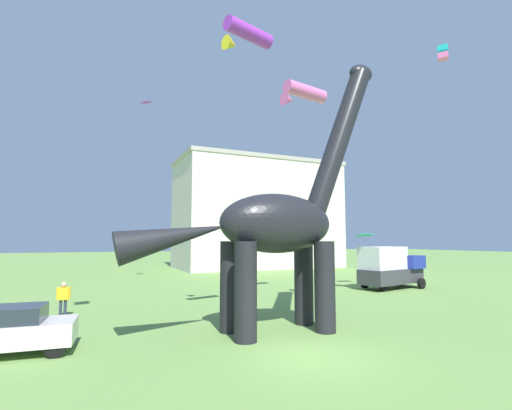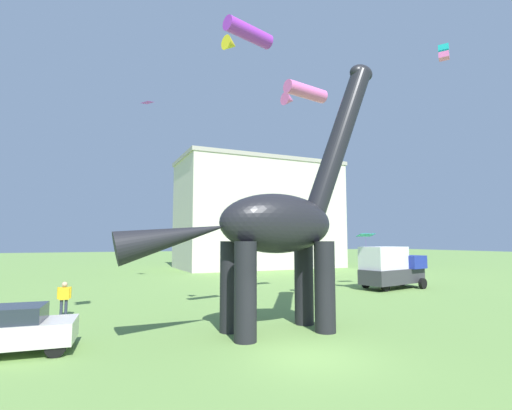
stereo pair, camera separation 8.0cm
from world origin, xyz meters
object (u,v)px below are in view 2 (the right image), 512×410
at_px(parked_sedan_left, 4,330).
at_px(kite_apex, 444,52).
at_px(kite_trailing, 245,35).
at_px(person_vendor_side, 64,296).
at_px(kite_high_left, 302,93).
at_px(person_near_flyer, 299,278).
at_px(kite_mid_left, 147,103).
at_px(kite_near_high, 366,235).
at_px(dinosaur_sculpture, 276,223).
at_px(parked_box_truck, 391,267).

relative_size(parked_sedan_left, kite_apex, 5.85).
distance_m(kite_apex, kite_trailing, 12.08).
height_order(person_vendor_side, kite_high_left, kite_high_left).
xyz_separation_m(person_near_flyer, kite_mid_left, (-9.95, 7.33, 14.03)).
relative_size(parked_sedan_left, person_vendor_side, 2.59).
distance_m(kite_trailing, kite_near_high, 20.38).
distance_m(person_near_flyer, kite_mid_left, 18.70).
relative_size(kite_apex, kite_mid_left, 0.64).
distance_m(dinosaur_sculpture, person_near_flyer, 12.51).
bearing_deg(kite_apex, person_vendor_side, 159.98).
distance_m(parked_sedan_left, kite_trailing, 14.04).
height_order(person_near_flyer, kite_near_high, kite_near_high).
distance_m(person_vendor_side, person_near_flyer, 15.24).
distance_m(dinosaur_sculpture, kite_near_high, 17.64).
xyz_separation_m(parked_sedan_left, parked_box_truck, (23.72, 7.64, 0.84)).
distance_m(kite_high_left, kite_trailing, 8.05).
xyz_separation_m(person_vendor_side, kite_mid_left, (4.99, 10.34, 14.02)).
bearing_deg(kite_mid_left, kite_trailing, -84.46).
distance_m(parked_box_truck, person_vendor_side, 22.39).
relative_size(person_near_flyer, kite_high_left, 0.55).
height_order(parked_sedan_left, kite_apex, kite_apex).
distance_m(parked_sedan_left, person_near_flyer, 18.65).
height_order(kite_high_left, kite_trailing, kite_high_left).
distance_m(dinosaur_sculpture, kite_mid_left, 20.44).
relative_size(kite_apex, kite_near_high, 0.44).
relative_size(parked_box_truck, kite_near_high, 3.54).
distance_m(parked_sedan_left, kite_high_left, 19.00).
bearing_deg(kite_mid_left, kite_high_left, -56.85).
distance_m(parked_box_truck, kite_apex, 15.48).
height_order(parked_sedan_left, person_vendor_side, person_vendor_side).
height_order(dinosaur_sculpture, person_vendor_side, dinosaur_sculpture).
bearing_deg(kite_high_left, person_near_flyer, 62.90).
distance_m(parked_box_truck, kite_mid_left, 23.55).
bearing_deg(kite_near_high, kite_trailing, -144.95).
xyz_separation_m(kite_trailing, kite_near_high, (15.29, 10.72, -8.17)).
bearing_deg(person_vendor_side, kite_mid_left, -36.52).
height_order(dinosaur_sculpture, kite_apex, kite_apex).
height_order(parked_sedan_left, parked_box_truck, parked_box_truck).
height_order(person_vendor_side, person_near_flyer, person_vendor_side).
bearing_deg(kite_high_left, kite_near_high, 30.26).
height_order(parked_sedan_left, kite_mid_left, kite_mid_left).
bearing_deg(dinosaur_sculpture, kite_trailing, 160.61).
relative_size(dinosaur_sculpture, kite_mid_left, 10.48).
bearing_deg(parked_sedan_left, parked_box_truck, 23.26).
bearing_deg(kite_trailing, person_vendor_side, 134.57).
bearing_deg(kite_mid_left, dinosaur_sculpture, -80.00).
xyz_separation_m(kite_trailing, kite_mid_left, (-1.66, 17.08, 2.75)).
bearing_deg(kite_near_high, dinosaur_sculpture, -142.11).
bearing_deg(parked_sedan_left, kite_near_high, 28.51).
bearing_deg(person_vendor_side, kite_apex, -120.77).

